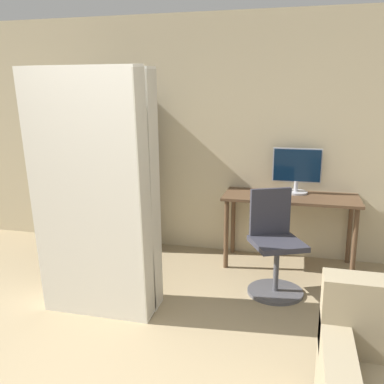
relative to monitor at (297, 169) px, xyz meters
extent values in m
cube|color=#C6B793|center=(-1.01, 0.18, 0.31)|extent=(8.00, 0.06, 2.70)
cube|color=brown|center=(-0.05, -0.15, -0.28)|extent=(1.41, 0.59, 0.03)
cylinder|color=brown|center=(-0.69, -0.38, -0.67)|extent=(0.05, 0.05, 0.75)
cylinder|color=brown|center=(0.60, -0.38, -0.67)|extent=(0.05, 0.05, 0.75)
cylinder|color=brown|center=(-0.69, 0.09, -0.67)|extent=(0.05, 0.05, 0.75)
cylinder|color=brown|center=(0.60, 0.09, -0.67)|extent=(0.05, 0.05, 0.75)
cylinder|color=#B7B7BC|center=(0.00, 0.00, -0.25)|extent=(0.26, 0.26, 0.02)
cylinder|color=#B7B7BC|center=(0.00, 0.00, -0.18)|extent=(0.04, 0.04, 0.11)
cube|color=#B7B7BC|center=(0.00, 0.00, 0.04)|extent=(0.51, 0.02, 0.37)
cube|color=#0A1E38|center=(0.00, 0.00, 0.04)|extent=(0.49, 0.03, 0.34)
cylinder|color=#4C4C51|center=(-0.13, -0.88, -1.02)|extent=(0.52, 0.52, 0.03)
cylinder|color=#4C4C51|center=(-0.13, -0.88, -0.79)|extent=(0.05, 0.05, 0.44)
cube|color=#33333D|center=(-0.13, -0.88, -0.55)|extent=(0.59, 0.59, 0.05)
cube|color=#33333D|center=(-0.22, -0.70, -0.30)|extent=(0.37, 0.21, 0.45)
cube|color=black|center=(-2.42, -0.01, -0.15)|extent=(0.02, 0.31, 1.78)
cube|color=black|center=(-1.68, -0.01, -0.15)|extent=(0.02, 0.31, 1.78)
cube|color=black|center=(-2.05, 0.14, -0.15)|extent=(0.76, 0.02, 1.78)
cube|color=black|center=(-2.05, -0.01, -1.03)|extent=(0.72, 0.28, 0.02)
cube|color=black|center=(-2.05, -0.01, -0.74)|extent=(0.72, 0.28, 0.02)
cube|color=black|center=(-2.05, -0.01, -0.44)|extent=(0.72, 0.28, 0.02)
cube|color=black|center=(-2.05, -0.01, -0.15)|extent=(0.72, 0.28, 0.02)
cube|color=black|center=(-2.05, -0.01, 0.14)|extent=(0.72, 0.28, 0.02)
cube|color=black|center=(-2.05, -0.01, 0.43)|extent=(0.72, 0.28, 0.02)
cube|color=black|center=(-2.05, -0.01, 0.73)|extent=(0.72, 0.28, 0.02)
cube|color=#7A2D84|center=(-2.38, 0.00, -0.94)|extent=(0.03, 0.19, 0.17)
cube|color=#1E4C9E|center=(-2.34, -0.03, -0.92)|extent=(0.03, 0.19, 0.21)
cube|color=brown|center=(-2.30, -0.03, -0.94)|extent=(0.04, 0.18, 0.17)
cube|color=orange|center=(-2.25, 0.02, -0.90)|extent=(0.04, 0.21, 0.25)
cube|color=#1E4C9E|center=(-2.21, -0.03, -0.91)|extent=(0.02, 0.16, 0.22)
cube|color=orange|center=(-2.19, 0.00, -0.93)|extent=(0.02, 0.20, 0.19)
cube|color=#7A2D84|center=(-2.39, 0.00, -0.60)|extent=(0.02, 0.21, 0.25)
cube|color=brown|center=(-2.35, -0.05, -0.63)|extent=(0.04, 0.19, 0.19)
cube|color=brown|center=(-2.31, -0.01, -0.62)|extent=(0.03, 0.23, 0.21)
cube|color=brown|center=(-2.27, -0.02, -0.63)|extent=(0.03, 0.22, 0.19)
cube|color=brown|center=(-2.24, -0.02, -0.61)|extent=(0.03, 0.19, 0.25)
cube|color=teal|center=(-2.21, -0.04, -0.62)|extent=(0.02, 0.16, 0.21)
cube|color=brown|center=(-2.17, -0.02, -0.63)|extent=(0.03, 0.16, 0.20)
cube|color=red|center=(-2.13, -0.04, -0.61)|extent=(0.03, 0.19, 0.24)
cube|color=silver|center=(-2.10, -0.02, -0.62)|extent=(0.03, 0.20, 0.22)
cube|color=brown|center=(-2.39, 0.00, -0.32)|extent=(0.02, 0.16, 0.23)
cube|color=gold|center=(-2.36, 0.01, -0.32)|extent=(0.03, 0.22, 0.23)
cube|color=#7A2D84|center=(-2.33, -0.01, -0.33)|extent=(0.02, 0.19, 0.21)
cube|color=orange|center=(-2.31, -0.04, -0.33)|extent=(0.02, 0.21, 0.22)
cube|color=silver|center=(-2.28, 0.01, -0.32)|extent=(0.02, 0.15, 0.23)
cube|color=#287A38|center=(-2.25, 0.00, -0.33)|extent=(0.03, 0.20, 0.22)
cube|color=silver|center=(-2.38, -0.01, -0.05)|extent=(0.03, 0.20, 0.19)
cube|color=silver|center=(-2.35, 0.03, -0.03)|extent=(0.03, 0.18, 0.22)
cube|color=#1E4C9E|center=(-2.32, -0.02, -0.04)|extent=(0.02, 0.22, 0.21)
cube|color=red|center=(-2.29, -0.03, -0.03)|extent=(0.02, 0.22, 0.22)
cube|color=silver|center=(-2.25, -0.05, -0.04)|extent=(0.02, 0.19, 0.21)
cube|color=silver|center=(-2.22, -0.01, -0.05)|extent=(0.04, 0.16, 0.19)
cube|color=#232328|center=(-2.18, -0.05, -0.04)|extent=(0.04, 0.16, 0.20)
cube|color=brown|center=(-2.14, 0.02, -0.03)|extent=(0.04, 0.20, 0.22)
cube|color=#1E4C9E|center=(-2.38, 0.02, 0.27)|extent=(0.03, 0.19, 0.24)
cube|color=silver|center=(-2.34, 0.00, 0.23)|extent=(0.03, 0.20, 0.17)
cube|color=#232328|center=(-2.30, 0.01, 0.26)|extent=(0.03, 0.21, 0.23)
cube|color=silver|center=(-2.27, 0.00, 0.25)|extent=(0.04, 0.21, 0.20)
cube|color=gold|center=(-2.22, 0.00, 0.23)|extent=(0.03, 0.16, 0.17)
cube|color=brown|center=(-2.19, 0.03, 0.27)|extent=(0.02, 0.16, 0.23)
cube|color=gold|center=(-2.16, -0.01, 0.26)|extent=(0.03, 0.21, 0.21)
cube|color=#232328|center=(-2.12, -0.01, 0.25)|extent=(0.02, 0.17, 0.21)
cube|color=teal|center=(-2.09, -0.04, 0.25)|extent=(0.02, 0.22, 0.19)
cube|color=#1E4C9E|center=(-2.39, -0.04, 0.56)|extent=(0.02, 0.19, 0.24)
cube|color=orange|center=(-2.36, -0.01, 0.56)|extent=(0.04, 0.19, 0.23)
cube|color=brown|center=(-2.31, 0.01, 0.57)|extent=(0.04, 0.23, 0.25)
cube|color=orange|center=(-2.27, -0.01, 0.57)|extent=(0.03, 0.16, 0.24)
cube|color=teal|center=(-2.23, -0.02, 0.57)|extent=(0.03, 0.17, 0.25)
cube|color=gold|center=(-2.20, 0.02, 0.56)|extent=(0.02, 0.20, 0.23)
cube|color=brown|center=(-2.17, -0.02, 0.55)|extent=(0.03, 0.19, 0.22)
cube|color=silver|center=(-1.57, -1.66, -0.02)|extent=(0.94, 0.36, 2.04)
cube|color=beige|center=(-1.11, -1.66, -0.02)|extent=(0.01, 0.37, 2.00)
cube|color=silver|center=(-1.57, -1.43, -0.02)|extent=(0.94, 0.29, 2.04)
cube|color=beige|center=(-1.11, -1.43, -0.02)|extent=(0.01, 0.30, 2.00)
cube|color=gray|center=(0.27, -2.63, -0.54)|extent=(0.16, 0.80, 0.20)
camera|label=1|loc=(0.03, -4.66, 0.79)|focal=40.00mm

